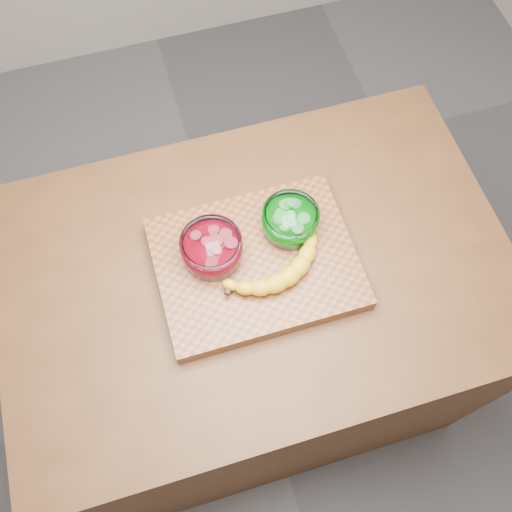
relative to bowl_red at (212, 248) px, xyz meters
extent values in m
plane|color=#555459|center=(0.09, -0.04, -0.97)|extent=(3.50, 3.50, 0.00)
cube|color=#512F18|center=(0.09, -0.04, -0.52)|extent=(1.20, 0.80, 0.90)
cube|color=brown|center=(0.09, -0.04, -0.05)|extent=(0.45, 0.35, 0.04)
cylinder|color=white|center=(0.00, 0.00, 0.00)|extent=(0.14, 0.14, 0.06)
cylinder|color=#B6041B|center=(0.00, 0.00, -0.01)|extent=(0.12, 0.12, 0.04)
cylinder|color=#E7485B|center=(0.00, 0.00, 0.02)|extent=(0.11, 0.11, 0.02)
cylinder|color=white|center=(0.19, 0.02, 0.00)|extent=(0.13, 0.13, 0.06)
cylinder|color=#009C0A|center=(0.19, 0.02, -0.01)|extent=(0.11, 0.11, 0.03)
cylinder|color=#76F272|center=(0.19, 0.02, 0.02)|extent=(0.10, 0.10, 0.02)
camera|label=1|loc=(-0.07, -0.57, 1.13)|focal=40.00mm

